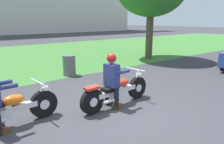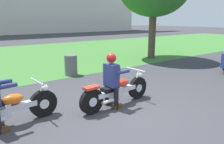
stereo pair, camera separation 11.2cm
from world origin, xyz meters
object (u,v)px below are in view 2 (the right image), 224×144
(motorcycle_lead, at_px, (117,91))
(motorcycle_follow, at_px, (5,110))
(trash_can, at_px, (71,65))
(rider_lead, at_px, (112,76))

(motorcycle_lead, relative_size, motorcycle_follow, 0.97)
(motorcycle_follow, xyz_separation_m, trash_can, (2.98, 3.08, 0.02))
(motorcycle_lead, height_order, rider_lead, rider_lead)
(motorcycle_follow, bearing_deg, rider_lead, -14.58)
(rider_lead, xyz_separation_m, motorcycle_follow, (-2.38, 0.45, -0.42))
(motorcycle_follow, distance_m, trash_can, 4.29)
(motorcycle_lead, relative_size, trash_can, 2.72)
(rider_lead, height_order, trash_can, rider_lead)
(motorcycle_lead, height_order, trash_can, motorcycle_lead)
(motorcycle_lead, xyz_separation_m, motorcycle_follow, (-2.55, 0.44, 0.00))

